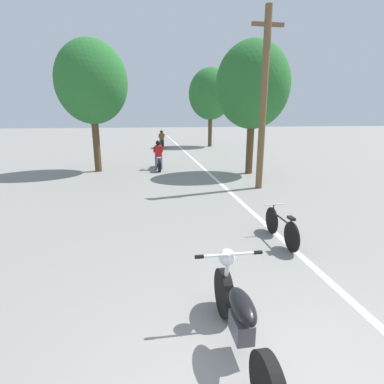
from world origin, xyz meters
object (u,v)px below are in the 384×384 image
at_px(utility_pole, 264,100).
at_px(roadside_tree_right_near, 253,86).
at_px(motorcycle_rider_far, 162,141).
at_px(motorcycle_foreground, 240,319).
at_px(roadside_tree_right_far, 211,94).
at_px(roadside_tree_left, 92,83).
at_px(motorcycle_rider_lead, 159,158).
at_px(bicycle_parked, 281,227).

distance_m(utility_pole, roadside_tree_right_near, 2.94).
bearing_deg(motorcycle_rider_far, motorcycle_foreground, -91.13).
distance_m(roadside_tree_right_far, motorcycle_foreground, 22.96).
height_order(utility_pole, roadside_tree_right_near, utility_pole).
bearing_deg(roadside_tree_left, roadside_tree_right_far, 53.01).
bearing_deg(roadside_tree_right_near, motorcycle_rider_lead, 157.42).
bearing_deg(roadside_tree_left, roadside_tree_right_near, -12.87).
height_order(motorcycle_foreground, bicycle_parked, motorcycle_foreground).
xyz_separation_m(roadside_tree_left, motorcycle_foreground, (3.21, -11.94, -3.59)).
relative_size(roadside_tree_right_near, roadside_tree_right_far, 0.91).
bearing_deg(bicycle_parked, utility_pole, 74.20).
bearing_deg(motorcycle_foreground, motorcycle_rider_lead, 91.49).
bearing_deg(utility_pole, roadside_tree_right_near, 77.91).
distance_m(roadside_tree_right_far, motorcycle_rider_lead, 11.82).
bearing_deg(motorcycle_rider_far, roadside_tree_right_far, 4.22).
height_order(roadside_tree_right_near, motorcycle_foreground, roadside_tree_right_near).
bearing_deg(roadside_tree_left, bicycle_parked, -60.97).
xyz_separation_m(roadside_tree_right_near, roadside_tree_left, (-6.98, 1.59, 0.17)).
bearing_deg(roadside_tree_left, motorcycle_rider_far, 69.89).
height_order(motorcycle_foreground, motorcycle_rider_lead, motorcycle_rider_lead).
distance_m(roadside_tree_right_near, motorcycle_rider_far, 12.47).
relative_size(utility_pole, motorcycle_foreground, 2.83).
bearing_deg(roadside_tree_right_far, bicycle_parked, -97.86).
height_order(motorcycle_rider_lead, motorcycle_rider_far, motorcycle_rider_lead).
height_order(utility_pole, motorcycle_rider_far, utility_pole).
distance_m(utility_pole, motorcycle_rider_lead, 6.26).
bearing_deg(motorcycle_rider_far, motorcycle_rider_lead, -94.34).
xyz_separation_m(motorcycle_rider_lead, motorcycle_rider_far, (0.75, 9.84, -0.01)).
relative_size(utility_pole, roadside_tree_right_far, 0.97).
height_order(roadside_tree_left, motorcycle_rider_lead, roadside_tree_left).
height_order(roadside_tree_right_far, motorcycle_rider_far, roadside_tree_right_far).
height_order(utility_pole, roadside_tree_right_far, roadside_tree_right_far).
xyz_separation_m(utility_pole, motorcycle_rider_far, (-2.74, 14.34, -2.62)).
bearing_deg(motorcycle_rider_lead, bicycle_parked, -76.82).
relative_size(utility_pole, bicycle_parked, 3.87).
height_order(motorcycle_foreground, motorcycle_rider_far, motorcycle_rider_far).
xyz_separation_m(roadside_tree_right_near, bicycle_parked, (-1.93, -7.50, -3.53)).
relative_size(motorcycle_rider_lead, motorcycle_rider_far, 0.98).
distance_m(roadside_tree_right_near, bicycle_parked, 8.51).
bearing_deg(roadside_tree_right_far, utility_pole, -95.22).
bearing_deg(roadside_tree_right_near, motorcycle_foreground, -110.02).
height_order(roadside_tree_right_far, motorcycle_rider_lead, roadside_tree_right_far).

